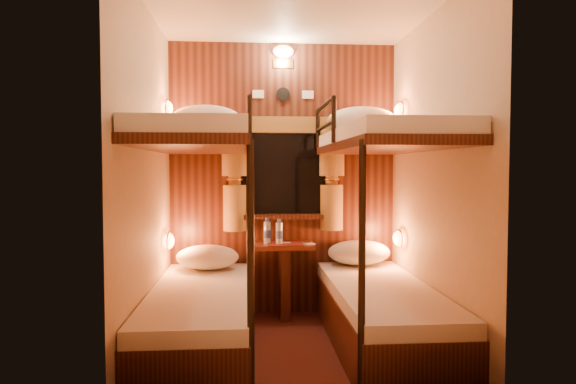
{
  "coord_description": "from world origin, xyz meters",
  "views": [
    {
      "loc": [
        -0.31,
        -3.54,
        1.3
      ],
      "look_at": [
        -0.02,
        0.15,
        1.13
      ],
      "focal_mm": 32.0,
      "sensor_mm": 36.0,
      "label": 1
    }
  ],
  "objects": [
    {
      "name": "floor",
      "position": [
        0.0,
        0.0,
        0.0
      ],
      "size": [
        2.1,
        2.1,
        0.0
      ],
      "primitive_type": "plane",
      "color": "#38120F",
      "rests_on": "ground"
    },
    {
      "name": "ceiling",
      "position": [
        0.0,
        0.0,
        2.4
      ],
      "size": [
        2.1,
        2.1,
        0.0
      ],
      "primitive_type": "plane",
      "rotation": [
        3.14,
        0.0,
        0.0
      ],
      "color": "silver",
      "rests_on": "wall_back"
    },
    {
      "name": "wall_back",
      "position": [
        0.0,
        1.05,
        1.2
      ],
      "size": [
        2.4,
        0.0,
        2.4
      ],
      "primitive_type": "plane",
      "rotation": [
        1.57,
        0.0,
        0.0
      ],
      "color": "#C6B293",
      "rests_on": "floor"
    },
    {
      "name": "wall_front",
      "position": [
        0.0,
        -1.05,
        1.2
      ],
      "size": [
        2.4,
        0.0,
        2.4
      ],
      "primitive_type": "plane",
      "rotation": [
        -1.57,
        0.0,
        0.0
      ],
      "color": "#C6B293",
      "rests_on": "floor"
    },
    {
      "name": "wall_left",
      "position": [
        -1.0,
        0.0,
        1.2
      ],
      "size": [
        0.0,
        2.4,
        2.4
      ],
      "primitive_type": "plane",
      "rotation": [
        1.57,
        0.0,
        1.57
      ],
      "color": "#C6B293",
      "rests_on": "floor"
    },
    {
      "name": "wall_right",
      "position": [
        1.0,
        0.0,
        1.2
      ],
      "size": [
        0.0,
        2.4,
        2.4
      ],
      "primitive_type": "plane",
      "rotation": [
        1.57,
        0.0,
        -1.57
      ],
      "color": "#C6B293",
      "rests_on": "floor"
    },
    {
      "name": "back_panel",
      "position": [
        0.0,
        1.04,
        1.2
      ],
      "size": [
        2.0,
        0.03,
        2.4
      ],
      "primitive_type": "cube",
      "color": "black",
      "rests_on": "floor"
    },
    {
      "name": "bunk_left",
      "position": [
        -0.65,
        0.07,
        0.56
      ],
      "size": [
        0.72,
        1.9,
        1.82
      ],
      "color": "black",
      "rests_on": "floor"
    },
    {
      "name": "bunk_right",
      "position": [
        0.65,
        0.07,
        0.56
      ],
      "size": [
        0.72,
        1.9,
        1.82
      ],
      "color": "black",
      "rests_on": "floor"
    },
    {
      "name": "window",
      "position": [
        0.0,
        1.0,
        1.18
      ],
      "size": [
        1.0,
        0.12,
        0.79
      ],
      "color": "black",
      "rests_on": "back_panel"
    },
    {
      "name": "curtains",
      "position": [
        0.0,
        0.97,
        1.26
      ],
      "size": [
        1.1,
        0.22,
        1.0
      ],
      "color": "olive",
      "rests_on": "back_panel"
    },
    {
      "name": "back_fixtures",
      "position": [
        0.0,
        1.0,
        2.25
      ],
      "size": [
        0.54,
        0.09,
        0.48
      ],
      "color": "black",
      "rests_on": "back_panel"
    },
    {
      "name": "reading_lamps",
      "position": [
        -0.0,
        0.7,
        1.24
      ],
      "size": [
        2.0,
        0.2,
        1.25
      ],
      "color": "orange",
      "rests_on": "wall_left"
    },
    {
      "name": "table",
      "position": [
        0.0,
        0.85,
        0.41
      ],
      "size": [
        0.5,
        0.34,
        0.66
      ],
      "color": "#622A16",
      "rests_on": "floor"
    },
    {
      "name": "bottle_left",
      "position": [
        -0.15,
        0.83,
        0.75
      ],
      "size": [
        0.06,
        0.06,
        0.22
      ],
      "rotation": [
        0.0,
        0.0,
        -0.16
      ],
      "color": "#99BFE5",
      "rests_on": "table"
    },
    {
      "name": "bottle_right",
      "position": [
        -0.05,
        0.79,
        0.74
      ],
      "size": [
        0.06,
        0.06,
        0.22
      ],
      "rotation": [
        0.0,
        0.0,
        -0.29
      ],
      "color": "#99BFE5",
      "rests_on": "table"
    },
    {
      "name": "sachet_a",
      "position": [
        0.21,
        0.78,
        0.65
      ],
      "size": [
        0.1,
        0.09,
        0.01
      ],
      "primitive_type": "cube",
      "rotation": [
        0.0,
        0.0,
        0.42
      ],
      "color": "silver",
      "rests_on": "table"
    },
    {
      "name": "sachet_b",
      "position": [
        0.01,
        0.85,
        0.65
      ],
      "size": [
        0.09,
        0.07,
        0.01
      ],
      "primitive_type": "cube",
      "rotation": [
        0.0,
        0.0,
        0.11
      ],
      "color": "silver",
      "rests_on": "table"
    },
    {
      "name": "pillow_lower_left",
      "position": [
        -0.65,
        0.73,
        0.56
      ],
      "size": [
        0.52,
        0.37,
        0.2
      ],
      "primitive_type": "ellipsoid",
      "color": "silver",
      "rests_on": "bunk_left"
    },
    {
      "name": "pillow_lower_right",
      "position": [
        0.65,
        0.83,
        0.56
      ],
      "size": [
        0.55,
        0.39,
        0.21
      ],
      "primitive_type": "ellipsoid",
      "color": "silver",
      "rests_on": "bunk_right"
    },
    {
      "name": "pillow_upper_left",
      "position": [
        -0.65,
        0.68,
        1.7
      ],
      "size": [
        0.57,
        0.4,
        0.22
      ],
      "primitive_type": "ellipsoid",
      "color": "silver",
      "rests_on": "bunk_left"
    },
    {
      "name": "pillow_upper_right",
      "position": [
        0.65,
        0.76,
        1.7
      ],
      "size": [
        0.59,
        0.42,
        0.23
      ],
      "primitive_type": "ellipsoid",
      "color": "silver",
      "rests_on": "bunk_right"
    }
  ]
}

